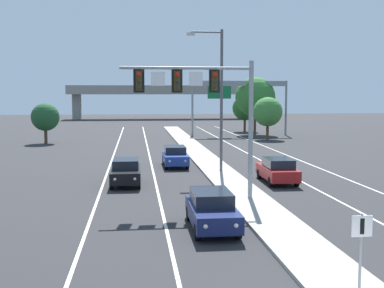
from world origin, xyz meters
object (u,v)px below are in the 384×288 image
at_px(car_oncoming_black, 126,171).
at_px(car_oncoming_blue, 175,156).
at_px(highway_sign_gantry, 240,90).
at_px(tree_far_right_a, 245,108).
at_px(overhead_signal_mast, 205,97).
at_px(tree_far_right_c, 255,97).
at_px(car_receding_red, 277,170).
at_px(street_lamp_median, 218,92).
at_px(tree_far_left_c, 45,117).
at_px(median_sign_post, 361,241).
at_px(car_oncoming_navy, 212,209).
at_px(tree_far_right_b, 268,112).

xyz_separation_m(car_oncoming_black, car_oncoming_blue, (3.68, 7.31, 0.00)).
bearing_deg(highway_sign_gantry, tree_far_right_a, 71.84).
bearing_deg(overhead_signal_mast, tree_far_right_c, 72.75).
relative_size(car_receding_red, tree_far_right_c, 0.56).
height_order(street_lamp_median, highway_sign_gantry, street_lamp_median).
distance_m(car_oncoming_black, car_receding_red, 9.61).
relative_size(street_lamp_median, tree_far_right_c, 1.24).
bearing_deg(tree_far_right_c, tree_far_left_c, -161.15).
relative_size(median_sign_post, car_oncoming_blue, 0.49).
relative_size(car_oncoming_black, tree_far_right_a, 0.82).
height_order(car_oncoming_blue, highway_sign_gantry, highway_sign_gantry).
relative_size(car_oncoming_blue, tree_far_left_c, 0.96).
bearing_deg(car_oncoming_navy, car_oncoming_blue, 90.29).
height_order(overhead_signal_mast, tree_far_right_a, overhead_signal_mast).
distance_m(car_oncoming_navy, tree_far_right_a, 54.55).
bearing_deg(highway_sign_gantry, tree_far_right_b, -69.12).
bearing_deg(car_oncoming_black, car_oncoming_navy, -70.57).
bearing_deg(car_oncoming_blue, highway_sign_gantry, 68.22).
height_order(street_lamp_median, tree_far_right_c, street_lamp_median).
xyz_separation_m(median_sign_post, tree_far_right_a, (10.28, 60.12, 1.99)).
xyz_separation_m(street_lamp_median, tree_far_left_c, (-16.17, 23.32, -2.77)).
distance_m(street_lamp_median, tree_far_left_c, 28.51).
height_order(overhead_signal_mast, car_oncoming_black, overhead_signal_mast).
bearing_deg(car_oncoming_navy, tree_far_left_c, 109.53).
bearing_deg(tree_far_left_c, overhead_signal_mast, -66.95).
bearing_deg(street_lamp_median, overhead_signal_mast, -103.61).
height_order(overhead_signal_mast, tree_far_left_c, overhead_signal_mast).
distance_m(median_sign_post, tree_far_right_a, 61.02).
bearing_deg(car_oncoming_black, tree_far_right_b, 59.63).
bearing_deg(car_oncoming_navy, tree_far_right_b, 71.54).
bearing_deg(street_lamp_median, car_oncoming_black, -149.15).
bearing_deg(car_receding_red, tree_far_right_a, 80.04).
bearing_deg(tree_far_right_b, car_receding_red, -104.13).
bearing_deg(car_oncoming_black, car_oncoming_blue, 63.30).
relative_size(car_oncoming_black, tree_far_right_b, 0.85).
bearing_deg(tree_far_left_c, tree_far_right_a, 29.17).
bearing_deg(overhead_signal_mast, tree_far_right_b, 69.67).
height_order(median_sign_post, street_lamp_median, street_lamp_median).
relative_size(car_receding_red, tree_far_right_b, 0.85).
xyz_separation_m(street_lamp_median, car_receding_red, (3.09, -4.41, -4.97)).
relative_size(median_sign_post, car_oncoming_navy, 0.49).
bearing_deg(tree_far_right_a, tree_far_right_b, -90.18).
xyz_separation_m(street_lamp_median, highway_sign_gantry, (8.27, 31.18, 0.37)).
bearing_deg(tree_far_right_a, median_sign_post, -99.71).
bearing_deg(tree_far_left_c, car_oncoming_black, -70.44).
height_order(tree_far_right_c, tree_far_left_c, tree_far_right_c).
relative_size(car_oncoming_black, car_oncoming_blue, 1.00).
height_order(car_oncoming_blue, tree_far_right_c, tree_far_right_c).
xyz_separation_m(median_sign_post, car_oncoming_black, (-6.80, 17.98, -0.77)).
distance_m(tree_far_right_c, tree_far_right_a, 5.99).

